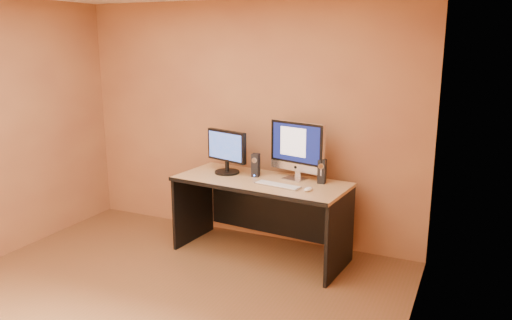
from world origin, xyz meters
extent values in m
plane|color=brown|center=(0.00, 0.00, 0.00)|extent=(4.00, 4.00, 0.00)
cube|color=#B2B2B7|center=(0.65, 1.37, 0.82)|extent=(0.48, 0.20, 0.02)
ellipsoid|color=white|center=(0.97, 1.34, 0.82)|extent=(0.09, 0.12, 0.04)
cylinder|color=black|center=(0.70, 1.74, 0.81)|extent=(0.04, 0.24, 0.01)
cylinder|color=black|center=(0.66, 1.80, 0.81)|extent=(0.11, 0.17, 0.01)
camera|label=1|loc=(2.38, -2.90, 2.16)|focal=35.00mm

